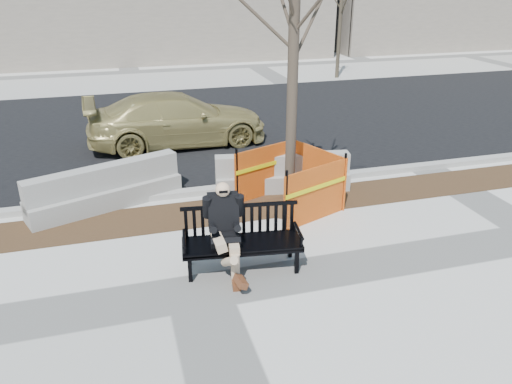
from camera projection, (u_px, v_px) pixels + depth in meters
ground at (198, 291)px, 7.49m from camera, size 120.00×120.00×0.00m
mulch_strip at (175, 216)px, 9.78m from camera, size 40.00×1.20×0.02m
asphalt_street at (148, 129)px, 15.25m from camera, size 60.00×10.40×0.01m
curb at (169, 195)px, 10.60m from camera, size 60.00×0.25×0.12m
bench at (242, 268)px, 8.08m from camera, size 1.98×0.93×1.01m
seated_man at (225, 268)px, 8.09m from camera, size 0.75×1.10×1.44m
tree_fence at (289, 207)px, 10.18m from camera, size 3.11×3.11×5.97m
sedan at (179, 144)px, 13.91m from camera, size 4.86×2.13×1.39m
jersey_barrier_left at (108, 206)px, 10.21m from camera, size 3.10×1.67×0.88m
jersey_barrier_right at (282, 190)px, 10.99m from camera, size 2.92×1.03×0.82m
far_tree_right at (337, 77)px, 22.67m from camera, size 2.18×2.18×4.84m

